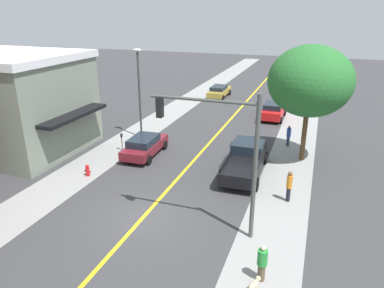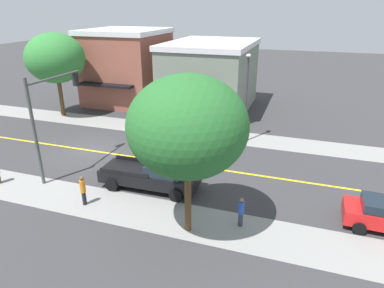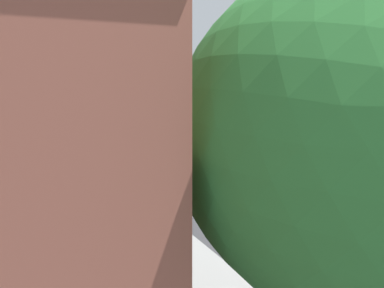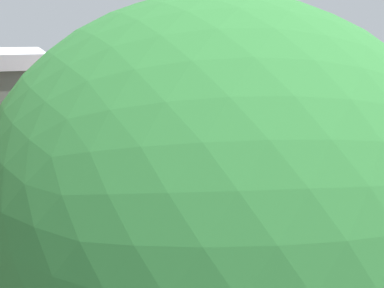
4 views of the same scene
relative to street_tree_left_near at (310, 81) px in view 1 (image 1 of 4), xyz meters
The scene contains 18 objects.
ground_plane 13.79m from the street_tree_left_near, 123.60° to the right, with size 140.00×140.00×0.00m, color #38383A.
sidewalk_left 17.85m from the street_tree_left_near, 141.65° to the right, with size 3.08×126.00×0.01m, color gray.
sidewalk_right 11.90m from the street_tree_left_near, 93.69° to the right, with size 3.08×126.00×0.01m, color gray.
road_centerline_stripe 13.79m from the street_tree_left_near, 123.60° to the right, with size 0.20×126.00×0.00m, color yellow.
pale_office_building 21.77m from the street_tree_left_near, 167.02° to the right, with size 12.76×8.30×7.03m.
street_tree_left_near is the anchor object (origin of this frame).
fire_hydrant 15.29m from the street_tree_left_near, 149.83° to the right, with size 0.44×0.24×0.77m.
parking_meter 13.70m from the street_tree_left_near, 167.97° to the right, with size 0.12×0.18×1.32m.
traffic_light_mast 10.71m from the street_tree_left_near, 106.44° to the right, with size 4.89×0.32×6.70m.
street_lamp 12.67m from the street_tree_left_near, behind, with size 0.70×0.36×7.07m.
red_sedan_right_curb 11.05m from the street_tree_left_near, 108.99° to the left, with size 2.10×4.46×1.54m.
maroon_sedan_left_curb 11.99m from the street_tree_left_near, 164.35° to the right, with size 2.21×4.60×1.44m.
gold_sedan_left_curb 19.97m from the street_tree_left_near, 122.79° to the left, with size 1.97×4.73×1.38m.
black_pickup_truck 6.57m from the street_tree_left_near, 133.92° to the right, with size 2.49×6.09×1.79m.
pedestrian_blue_shirt 5.34m from the street_tree_left_near, 115.89° to the left, with size 0.32×0.32×1.61m.
pedestrian_orange_shirt 7.74m from the street_tree_left_near, 92.81° to the right, with size 0.30×0.30×1.77m.
pedestrian_green_shirt 13.73m from the street_tree_left_near, 92.97° to the right, with size 0.39×0.39×1.57m.
small_dog 14.57m from the street_tree_left_near, 93.38° to the right, with size 0.44×0.71×0.53m.
Camera 1 is at (7.60, -13.85, 9.85)m, focal length 33.76 mm.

